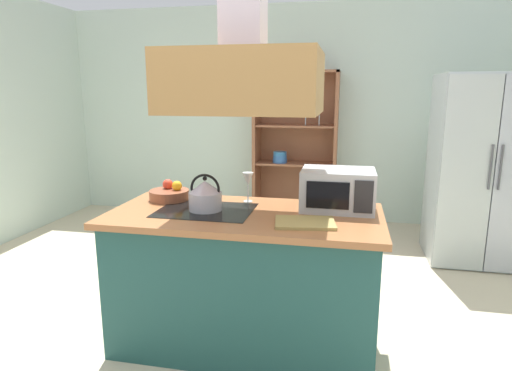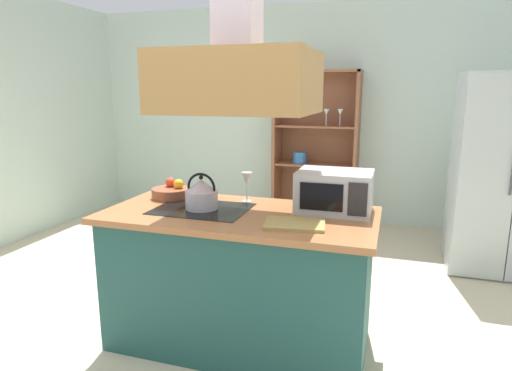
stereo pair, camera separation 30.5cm
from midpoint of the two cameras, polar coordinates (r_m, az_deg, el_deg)
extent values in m
plane|color=beige|center=(3.21, -0.58, -18.60)|extent=(7.80, 7.80, 0.00)
cube|color=silver|center=(5.69, 9.02, 9.13)|extent=(6.00, 0.12, 2.70)
cube|color=#1F4C48|center=(2.91, 0.92, -12.51)|extent=(1.63, 0.75, 0.86)
cube|color=#A4653B|center=(2.75, 0.95, -3.96)|extent=(1.71, 0.83, 0.04)
cube|color=black|center=(2.82, -4.04, -3.09)|extent=(0.60, 0.46, 0.00)
cube|color=#AD7C45|center=(2.64, 1.02, 13.33)|extent=(0.90, 0.70, 0.36)
cube|color=#B1BABE|center=(4.67, 31.50, 1.28)|extent=(0.90, 0.72, 1.81)
cube|color=#B6BDBD|center=(4.26, 29.71, 0.58)|extent=(0.44, 0.03, 1.77)
cube|color=brown|center=(5.55, 4.34, 4.95)|extent=(0.04, 0.40, 1.89)
cube|color=brown|center=(5.41, 14.58, 4.40)|extent=(0.04, 0.40, 1.89)
cube|color=brown|center=(5.42, 9.75, 14.47)|extent=(1.03, 0.40, 0.03)
cube|color=brown|center=(5.65, 9.08, -4.42)|extent=(1.03, 0.40, 0.08)
cube|color=brown|center=(5.65, 9.69, 4.93)|extent=(1.03, 0.02, 1.89)
cube|color=brown|center=(5.49, 9.33, 2.74)|extent=(0.95, 0.36, 0.02)
cube|color=brown|center=(5.43, 9.51, 7.66)|extent=(0.95, 0.36, 0.02)
cylinder|color=#3662A4|center=(5.46, 7.35, 3.15)|extent=(0.18, 0.18, 0.05)
cylinder|color=#2F60A0|center=(5.45, 7.36, 3.62)|extent=(0.17, 0.17, 0.05)
cylinder|color=teal|center=(5.45, 7.37, 4.09)|extent=(0.16, 0.16, 0.05)
cylinder|color=silver|center=(5.37, 10.78, 8.33)|extent=(0.01, 0.01, 0.12)
cone|color=silver|center=(5.36, 10.83, 9.39)|extent=(0.07, 0.07, 0.08)
cylinder|color=silver|center=(5.35, 12.54, 8.24)|extent=(0.01, 0.01, 0.12)
cone|color=silver|center=(5.35, 12.59, 9.31)|extent=(0.07, 0.07, 0.08)
cylinder|color=#B4B3C0|center=(2.81, -4.06, -1.92)|extent=(0.21, 0.21, 0.12)
cone|color=#BBB0C6|center=(2.79, -4.09, -0.02)|extent=(0.20, 0.20, 0.07)
sphere|color=black|center=(2.78, -4.10, 1.02)|extent=(0.03, 0.03, 0.03)
torus|color=black|center=(2.79, -4.08, -0.34)|extent=(0.20, 0.02, 0.20)
cube|color=#A38C4C|center=(2.50, 8.58, -5.05)|extent=(0.37, 0.29, 0.02)
cube|color=#B7BABF|center=(2.81, 13.31, -0.79)|extent=(0.46, 0.34, 0.26)
cube|color=black|center=(2.64, 11.81, -1.52)|extent=(0.26, 0.01, 0.17)
cube|color=#262628|center=(2.63, 16.40, -1.83)|extent=(0.11, 0.01, 0.20)
cylinder|color=silver|center=(3.00, 1.71, -2.11)|extent=(0.06, 0.06, 0.01)
cylinder|color=silver|center=(2.99, 1.72, -1.03)|extent=(0.01, 0.01, 0.11)
cone|color=silver|center=(2.97, 1.73, 0.85)|extent=(0.08, 0.08, 0.09)
cylinder|color=brown|center=(3.14, -8.31, -1.00)|extent=(0.28, 0.28, 0.07)
sphere|color=yellow|center=(3.11, -7.35, 0.15)|extent=(0.07, 0.07, 0.07)
sphere|color=red|center=(3.18, -8.45, 0.36)|extent=(0.07, 0.07, 0.07)
camera|label=1|loc=(0.15, -87.14, 0.62)|focal=30.60mm
camera|label=2|loc=(0.15, 92.86, -0.62)|focal=30.60mm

